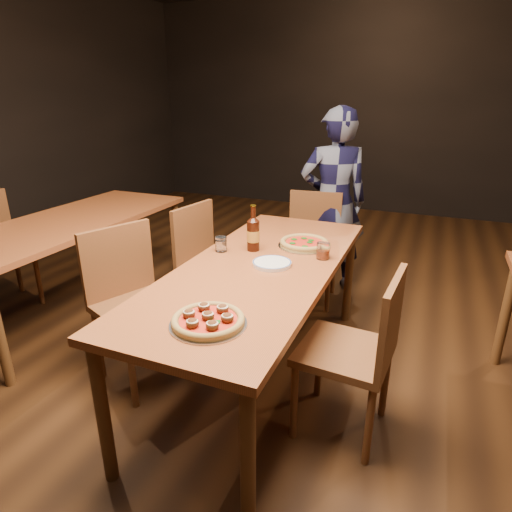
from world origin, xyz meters
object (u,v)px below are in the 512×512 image
at_px(chair_main_sw, 217,267).
at_px(chair_end, 310,248).
at_px(table_main, 259,277).
at_px(chair_main_e, 345,350).
at_px(amber_glass, 323,251).
at_px(plate_stack, 272,263).
at_px(diner, 333,202).
at_px(beer_bottle, 253,235).
at_px(pizza_meatball, 208,320).
at_px(table_left, 70,229).
at_px(water_glass, 221,244).
at_px(pizza_margherita, 304,243).
at_px(chair_main_nw, 140,306).

xyz_separation_m(chair_main_sw, chair_end, (0.50, 0.68, -0.01)).
bearing_deg(table_main, chair_main_e, -21.68).
distance_m(chair_main_sw, amber_glass, 0.93).
height_order(plate_stack, diner, diner).
bearing_deg(beer_bottle, amber_glass, 3.24).
bearing_deg(pizza_meatball, table_left, 150.46).
xyz_separation_m(table_main, plate_stack, (0.07, 0.02, 0.08)).
bearing_deg(plate_stack, pizza_meatball, -90.69).
height_order(water_glass, diner, diner).
bearing_deg(diner, pizza_meatball, 66.35).
height_order(chair_main_sw, beer_bottle, beer_bottle).
height_order(table_left, amber_glass, amber_glass).
height_order(chair_end, pizza_margherita, chair_end).
xyz_separation_m(chair_main_nw, pizza_meatball, (0.70, -0.44, 0.29)).
height_order(pizza_meatball, amber_glass, amber_glass).
relative_size(chair_main_sw, water_glass, 10.64).
bearing_deg(water_glass, amber_glass, 10.77).
xyz_separation_m(table_left, chair_main_sw, (1.17, 0.19, -0.21)).
bearing_deg(table_main, pizza_margherita, 70.73).
relative_size(chair_main_nw, plate_stack, 4.48).
distance_m(beer_bottle, diner, 1.30).
bearing_deg(amber_glass, chair_main_sw, 162.88).
xyz_separation_m(amber_glass, diner, (-0.23, 1.26, -0.01)).
relative_size(pizza_margherita, plate_stack, 1.51).
relative_size(chair_main_sw, chair_end, 1.02).
distance_m(table_main, pizza_margherita, 0.43).
bearing_deg(plate_stack, chair_main_e, -26.54).
xyz_separation_m(chair_end, pizza_margherita, (0.17, -0.77, 0.31)).
xyz_separation_m(table_left, plate_stack, (1.77, -0.28, 0.08)).
bearing_deg(pizza_margherita, chair_main_nw, -140.32).
distance_m(chair_main_e, pizza_margherita, 0.80).
bearing_deg(table_main, chair_main_sw, 137.32).
distance_m(chair_main_sw, pizza_margherita, 0.74).
bearing_deg(chair_end, diner, 66.53).
height_order(chair_main_nw, diner, diner).
relative_size(table_left, pizza_margherita, 6.15).
relative_size(chair_end, diner, 0.59).
distance_m(beer_bottle, water_glass, 0.20).
xyz_separation_m(table_main, table_left, (-1.70, 0.30, 0.00)).
height_order(chair_end, water_glass, chair_end).
distance_m(plate_stack, amber_glass, 0.32).
distance_m(chair_main_nw, beer_bottle, 0.79).
bearing_deg(chair_main_sw, chair_main_e, -114.85).
bearing_deg(pizza_margherita, chair_main_e, -56.71).
height_order(chair_main_sw, chair_end, chair_main_sw).
bearing_deg(water_glass, plate_stack, -14.93).
bearing_deg(chair_main_e, chair_main_sw, -118.95).
bearing_deg(plate_stack, table_left, 171.07).
height_order(chair_end, amber_glass, chair_end).
height_order(beer_bottle, diner, diner).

